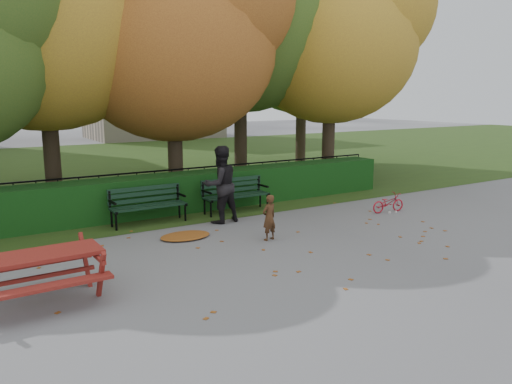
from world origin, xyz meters
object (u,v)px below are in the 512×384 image
tree_d (254,5)px  tree_e (343,34)px  child (269,218)px  tree_g (312,39)px  tree_c (186,31)px  bicycle (388,203)px  bench_left (147,202)px  bench_right (235,192)px  picnic_table (40,264)px  tree_b (57,2)px  adult (220,185)px

tree_d → tree_e: (2.64, -1.46, -0.90)m
tree_d → child: tree_d is taller
tree_e → tree_g: size_ratio=0.95×
tree_c → bicycle: bearing=-51.1°
bench_left → bench_right: size_ratio=1.00×
picnic_table → bicycle: (8.72, 1.41, -0.33)m
tree_g → bicycle: tree_g is taller
tree_d → tree_e: size_ratio=1.17×
tree_e → picnic_table: (-10.78, -5.72, -4.50)m
tree_b → adult: bearing=-55.5°
tree_b → bench_right: bearing=-40.7°
tree_b → bicycle: tree_b is taller
tree_d → bicycle: 8.15m
picnic_table → bench_left: bearing=49.5°
bicycle → bench_right: bearing=63.8°
bench_right → tree_c: bearing=96.7°
tree_e → tree_c: bearing=178.1°
tree_b → tree_c: bearing=-13.5°
bench_left → picnic_table: 4.70m
tree_b → tree_e: bearing=-6.2°
adult → tree_d: bearing=-135.2°
tree_e → bicycle: size_ratio=8.43×
child → adult: (-0.16, 1.88, 0.44)m
tree_c → bench_right: bearing=-83.3°
bench_right → adult: 1.28m
tree_c → picnic_table: 8.88m
bench_left → picnic_table: bearing=-129.0°
tree_b → tree_e: size_ratio=1.08×
tree_c → child: bearing=-95.1°
child → adult: 1.94m
tree_e → child: tree_e is taller
tree_b → bench_left: 5.87m
tree_e → bicycle: tree_e is taller
tree_d → child: 9.03m
tree_b → child: tree_b is taller
tree_c → adult: bearing=-101.0°
tree_e → tree_g: 4.39m
tree_d → bench_left: (-5.18, -3.53, -5.46)m
tree_e → picnic_table: size_ratio=4.58×
tree_d → adult: bearing=-129.8°
tree_b → bench_left: bearing=-69.4°
tree_d → tree_g: tree_d is taller
tree_c → bicycle: (3.63, -4.50, -4.57)m
tree_g → bicycle: bearing=-115.0°
tree_g → bench_right: 10.61m
tree_b → tree_g: 11.19m
tree_c → bicycle: size_ratio=8.27×
tree_d → bicycle: tree_d is taller
tree_c → tree_g: tree_g is taller
tree_g → bench_left: size_ratio=4.75×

